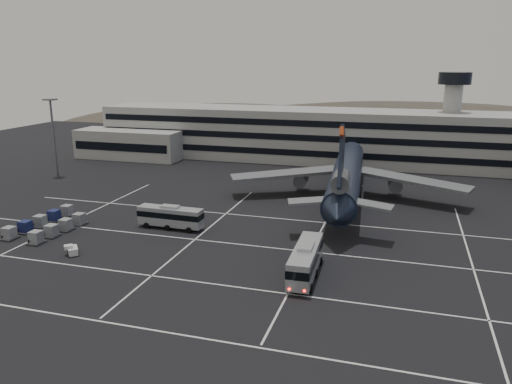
% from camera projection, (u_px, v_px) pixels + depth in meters
% --- Properties ---
extents(ground, '(260.00, 260.00, 0.00)m').
position_uv_depth(ground, '(222.00, 253.00, 71.75)').
color(ground, black).
rests_on(ground, ground).
extents(lane_markings, '(90.00, 55.62, 0.01)m').
position_uv_depth(lane_markings, '(230.00, 252.00, 72.15)').
color(lane_markings, silver).
rests_on(lane_markings, ground).
extents(terminal, '(125.00, 26.00, 24.00)m').
position_uv_depth(terminal, '(302.00, 135.00, 136.69)').
color(terminal, gray).
rests_on(terminal, ground).
extents(hills, '(352.00, 180.00, 44.00)m').
position_uv_depth(hills, '(390.00, 148.00, 227.31)').
color(hills, '#38332B').
rests_on(hills, ground).
extents(lightpole_left, '(2.40, 2.40, 18.28)m').
position_uv_depth(lightpole_left, '(53.00, 127.00, 116.38)').
color(lightpole_left, slate).
rests_on(lightpole_left, ground).
extents(trijet_main, '(47.35, 57.68, 18.08)m').
position_uv_depth(trijet_main, '(346.00, 175.00, 96.70)').
color(trijet_main, black).
rests_on(trijet_main, ground).
extents(bus_near, '(3.47, 12.47, 4.37)m').
position_uv_depth(bus_near, '(306.00, 259.00, 63.32)').
color(bus_near, '#9FA0A7').
rests_on(bus_near, ground).
extents(bus_far, '(11.08, 3.01, 3.89)m').
position_uv_depth(bus_far, '(170.00, 216.00, 81.77)').
color(bus_far, '#9FA0A7').
rests_on(bus_far, ground).
extents(tug_a, '(1.33, 2.06, 1.27)m').
position_uv_depth(tug_a, '(144.00, 220.00, 84.84)').
color(tug_a, silver).
rests_on(tug_a, ground).
extents(tug_b, '(2.58, 2.68, 1.50)m').
position_uv_depth(tug_b, '(73.00, 250.00, 70.99)').
color(tug_b, silver).
rests_on(tug_b, ground).
extents(uld_cluster, '(8.22, 15.63, 1.97)m').
position_uv_depth(uld_cluster, '(48.00, 224.00, 81.32)').
color(uld_cluster, '#2D2D30').
rests_on(uld_cluster, ground).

